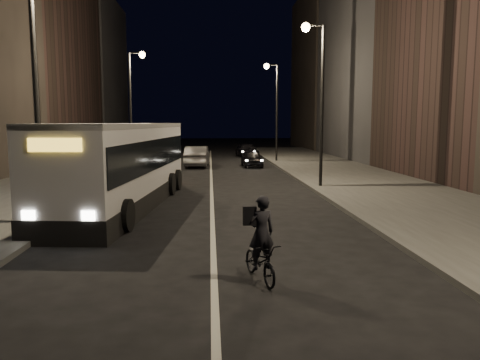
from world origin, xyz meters
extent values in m
plane|color=black|center=(0.00, 0.00, 0.00)|extent=(180.00, 180.00, 0.00)
cube|color=#383836|center=(8.50, 14.00, 0.08)|extent=(7.00, 70.00, 0.16)
cube|color=#383836|center=(-8.50, 14.00, 0.08)|extent=(7.00, 70.00, 0.16)
cube|color=black|center=(16.00, 27.50, 10.50)|extent=(8.00, 61.00, 21.00)
cube|color=black|center=(-16.00, 28.50, 11.00)|extent=(8.00, 61.00, 22.00)
cylinder|color=black|center=(5.60, 12.00, 4.16)|extent=(0.16, 0.16, 8.00)
cube|color=black|center=(5.15, 12.00, 8.16)|extent=(0.90, 0.08, 0.08)
sphere|color=#FFD18C|center=(4.70, 12.00, 8.06)|extent=(0.44, 0.44, 0.44)
cylinder|color=black|center=(5.60, 28.00, 4.16)|extent=(0.16, 0.16, 8.00)
cube|color=black|center=(5.15, 28.00, 8.16)|extent=(0.90, 0.08, 0.08)
sphere|color=#FFD18C|center=(4.70, 28.00, 8.06)|extent=(0.44, 0.44, 0.44)
cylinder|color=black|center=(-5.60, 4.00, 4.16)|extent=(0.16, 0.16, 8.00)
cylinder|color=black|center=(-5.60, 22.00, 4.16)|extent=(0.16, 0.16, 8.00)
cube|color=black|center=(-5.15, 22.00, 8.16)|extent=(0.90, 0.08, 0.08)
sphere|color=#FFD18C|center=(-4.70, 22.00, 8.06)|extent=(0.44, 0.44, 0.44)
cube|color=silver|center=(-3.55, 7.45, 1.66)|extent=(3.87, 12.63, 3.31)
cube|color=black|center=(-3.55, 7.45, 2.12)|extent=(3.91, 12.23, 1.19)
cube|color=silver|center=(-3.55, 7.45, 3.26)|extent=(3.89, 12.64, 0.19)
cube|color=gold|center=(-4.20, 1.27, 2.80)|extent=(1.46, 0.27, 0.36)
cylinder|color=black|center=(-5.29, 3.26, 0.52)|extent=(0.47, 1.07, 1.04)
cylinder|color=black|center=(-2.72, 2.99, 0.52)|extent=(0.47, 1.07, 1.04)
cylinder|color=black|center=(-4.43, 11.50, 0.52)|extent=(0.47, 1.07, 1.04)
cylinder|color=black|center=(-1.85, 11.23, 0.52)|extent=(0.47, 1.07, 1.04)
imported|color=black|center=(0.99, -1.80, 0.43)|extent=(0.99, 1.73, 0.86)
imported|color=black|center=(0.99, -2.00, 1.10)|extent=(0.65, 0.52, 1.57)
imported|color=black|center=(3.15, 24.24, 0.62)|extent=(1.57, 3.65, 1.23)
imported|color=#3A3A3D|center=(-1.05, 24.59, 0.79)|extent=(1.88, 4.86, 1.58)
imported|color=black|center=(3.60, 34.60, 0.63)|extent=(2.30, 4.52, 1.26)
camera|label=1|loc=(-0.07, -11.52, 3.39)|focal=35.00mm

